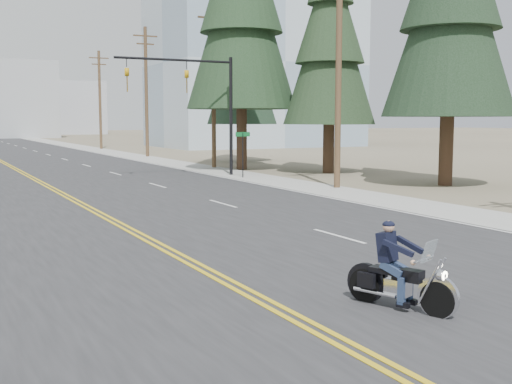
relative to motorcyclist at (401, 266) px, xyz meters
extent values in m
cube|color=#A5A5A0|center=(9.57, 64.32, -0.77)|extent=(3.00, 200.00, 0.01)
cylinder|color=black|center=(9.07, 26.32, 2.72)|extent=(0.20, 0.20, 7.00)
cylinder|color=black|center=(5.57, 26.32, 5.92)|extent=(7.00, 0.14, 0.14)
imported|color=#BF8C0C|center=(6.27, 26.32, 5.27)|extent=(0.21, 0.26, 1.30)
imported|color=#BF8C0C|center=(2.77, 26.32, 5.27)|extent=(0.21, 0.26, 1.30)
cylinder|color=black|center=(8.87, 24.32, 0.52)|extent=(0.06, 0.06, 2.60)
cube|color=#0C5926|center=(8.87, 24.32, 1.72)|extent=(0.90, 0.03, 0.25)
cylinder|color=brown|center=(10.57, 17.32, 4.97)|extent=(0.30, 0.30, 11.50)
cylinder|color=brown|center=(10.57, 32.32, 4.72)|extent=(0.30, 0.30, 11.00)
cube|color=brown|center=(10.57, 32.32, 9.42)|extent=(2.20, 0.12, 0.12)
cube|color=brown|center=(10.57, 32.32, 8.72)|extent=(1.60, 0.12, 0.12)
cylinder|color=brown|center=(10.57, 47.32, 4.97)|extent=(0.30, 0.30, 11.50)
cube|color=brown|center=(10.57, 47.32, 9.92)|extent=(2.20, 0.12, 0.12)
cube|color=brown|center=(10.57, 47.32, 9.22)|extent=(1.60, 0.12, 0.12)
cylinder|color=brown|center=(10.57, 64.32, 4.72)|extent=(0.30, 0.30, 11.00)
cube|color=brown|center=(10.57, 64.32, 9.42)|extent=(2.20, 0.12, 0.12)
cube|color=brown|center=(10.57, 64.32, 8.72)|extent=(1.60, 0.12, 0.12)
cube|color=#9EB5CC|center=(30.07, 64.32, 9.22)|extent=(24.00, 16.00, 20.00)
cube|color=#ADB2B7|center=(6.07, 119.32, 6.22)|extent=(18.00, 14.00, 14.00)
cube|color=#B7BCC6|center=(38.07, 104.32, 8.22)|extent=(16.00, 12.00, 18.00)
cube|color=#B7BCC6|center=(23.07, 144.32, 5.22)|extent=(14.00, 14.00, 12.00)
cylinder|color=#382619|center=(16.14, 15.79, 0.96)|extent=(0.68, 0.68, 3.48)
cone|color=black|center=(16.14, 15.79, 7.93)|extent=(6.58, 6.58, 10.45)
cylinder|color=#382619|center=(15.17, 24.97, 0.75)|extent=(0.67, 0.67, 3.05)
cone|color=black|center=(15.17, 24.97, 6.84)|extent=(5.71, 5.71, 9.14)
cone|color=black|center=(15.17, 24.97, 9.43)|extent=(4.28, 4.28, 6.86)
cylinder|color=#382619|center=(11.57, 29.98, 1.24)|extent=(0.71, 0.71, 4.04)
cone|color=#183018|center=(11.57, 29.98, 9.32)|extent=(7.27, 7.27, 12.11)
cylinder|color=#382619|center=(15.32, 37.58, 0.71)|extent=(0.70, 0.70, 2.98)
cone|color=black|center=(15.32, 37.58, 6.68)|extent=(5.57, 5.57, 8.95)
cone|color=black|center=(15.32, 37.58, 9.22)|extent=(4.18, 4.18, 6.71)
cone|color=black|center=(15.32, 37.58, 11.75)|extent=(2.78, 2.78, 4.77)
camera|label=1|loc=(-7.31, -8.60, 2.55)|focal=45.00mm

